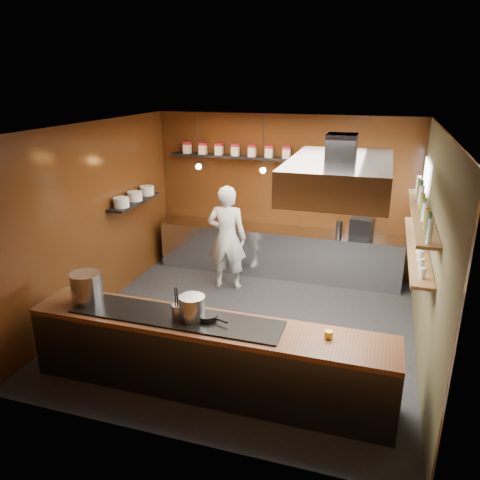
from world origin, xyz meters
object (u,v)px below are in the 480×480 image
at_px(stockpot_small, 192,308).
at_px(chef, 227,238).
at_px(stockpot_large, 87,287).
at_px(espresso_machine, 362,228).
at_px(extractor_hood, 339,175).

xyz_separation_m(stockpot_small, chef, (-0.55, 2.88, -0.14)).
bearing_deg(stockpot_large, espresso_machine, 49.71).
relative_size(stockpot_large, espresso_machine, 1.07).
relative_size(espresso_machine, chef, 0.19).
distance_m(stockpot_small, espresso_machine, 4.12).
height_order(stockpot_small, espresso_machine, espresso_machine).
bearing_deg(espresso_machine, stockpot_small, -102.93).
xyz_separation_m(espresso_machine, chef, (-2.25, -0.87, -0.14)).
bearing_deg(extractor_hood, chef, 140.31).
xyz_separation_m(extractor_hood, stockpot_large, (-2.92, -1.16, -1.38)).
bearing_deg(espresso_machine, chef, -147.45).
bearing_deg(stockpot_large, stockpot_small, -1.44).
height_order(stockpot_large, stockpot_small, stockpot_large).
xyz_separation_m(extractor_hood, chef, (-2.03, 1.68, -1.56)).
relative_size(extractor_hood, stockpot_large, 5.14).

